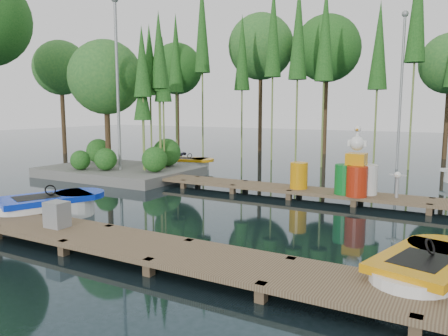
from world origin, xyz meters
The scene contains 14 objects.
ground_plane centered at (0.00, 0.00, 0.00)m, with size 90.00×90.00×0.00m, color #1C2D34.
near_dock centered at (0.00, -4.50, 0.23)m, with size 18.00×1.50×0.50m.
far_dock centered at (1.00, 2.50, 0.23)m, with size 15.00×1.20×0.50m.
island centered at (-6.30, 3.29, 3.18)m, with size 6.20×4.20×6.75m.
tree_screen centered at (-2.04, 10.60, 6.12)m, with size 34.42×18.53×10.31m.
lamp_island centered at (-5.50, 2.50, 4.26)m, with size 0.30×0.30×7.25m.
lamp_rear centered at (4.00, 11.00, 4.26)m, with size 0.30×0.30×7.25m.
boat_blue centered at (-2.72, -3.31, 0.28)m, with size 2.31×3.15×0.97m.
boat_yellow_near centered at (6.43, -3.41, 0.26)m, with size 1.87×2.90×0.90m.
boat_yellow_far centered at (-4.74, 6.31, 0.26)m, with size 2.58×1.52×1.21m.
utility_cabinet centered at (-0.91, -4.50, 0.58)m, with size 0.46×0.39×0.57m, color gray.
yellow_barrel centered at (2.16, 2.50, 0.72)m, with size 0.57×0.57×0.85m, color orange.
drum_cluster centered at (4.01, 2.34, 0.91)m, with size 1.20×1.10×2.08m.
seagull_post centered at (5.15, 2.50, 0.82)m, with size 0.48×0.26×0.77m.
Camera 1 is at (6.87, -10.85, 2.92)m, focal length 35.00 mm.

